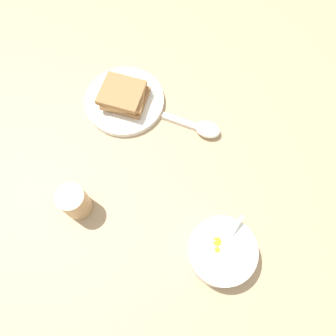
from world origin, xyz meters
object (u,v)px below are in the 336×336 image
at_px(egg_bowl, 221,252).
at_px(toast_sandwich, 124,95).
at_px(drinking_cup, 74,202).
at_px(toast_plate, 125,101).
at_px(soup_spoon, 203,128).

relative_size(egg_bowl, toast_sandwich, 1.03).
bearing_deg(drinking_cup, egg_bowl, 31.99).
xyz_separation_m(toast_sandwich, drinking_cup, (0.16, -0.26, 0.01)).
distance_m(toast_plate, drinking_cup, 0.31).
xyz_separation_m(toast_plate, drinking_cup, (0.16, -0.26, 0.04)).
bearing_deg(toast_sandwich, soup_spoon, 28.62).
height_order(egg_bowl, soup_spoon, egg_bowl).
height_order(toast_plate, drinking_cup, drinking_cup).
relative_size(egg_bowl, toast_plate, 0.72).
distance_m(egg_bowl, soup_spoon, 0.32).
bearing_deg(egg_bowl, drinking_cup, -148.01).
xyz_separation_m(egg_bowl, soup_spoon, (-0.26, 0.18, -0.02)).
xyz_separation_m(toast_plate, soup_spoon, (0.20, 0.10, 0.00)).
relative_size(toast_plate, soup_spoon, 1.38).
distance_m(egg_bowl, toast_sandwich, 0.46).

